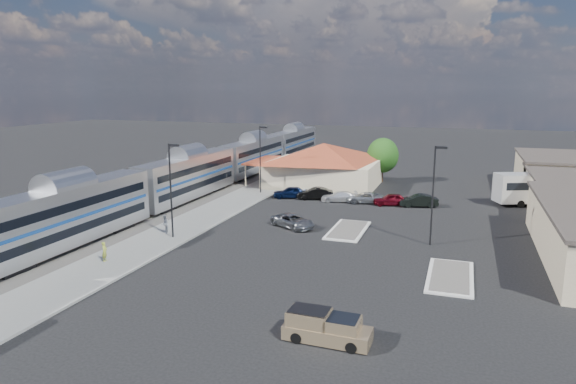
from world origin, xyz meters
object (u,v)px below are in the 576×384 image
(pickup_truck, at_px, (327,328))
(suv, at_px, (293,221))
(station_depot, at_px, (323,164))
(coach_bus, at_px, (546,187))

(pickup_truck, relative_size, suv, 0.99)
(suv, bearing_deg, pickup_truck, -127.81)
(station_depot, bearing_deg, pickup_truck, -74.51)
(pickup_truck, bearing_deg, suv, 24.35)
(coach_bus, bearing_deg, station_depot, 61.03)
(station_depot, height_order, coach_bus, station_depot)
(suv, bearing_deg, coach_bus, -23.62)
(pickup_truck, xyz_separation_m, coach_bus, (16.23, 41.44, 1.43))
(pickup_truck, xyz_separation_m, suv, (-9.36, 21.97, -0.11))
(pickup_truck, distance_m, suv, 23.88)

